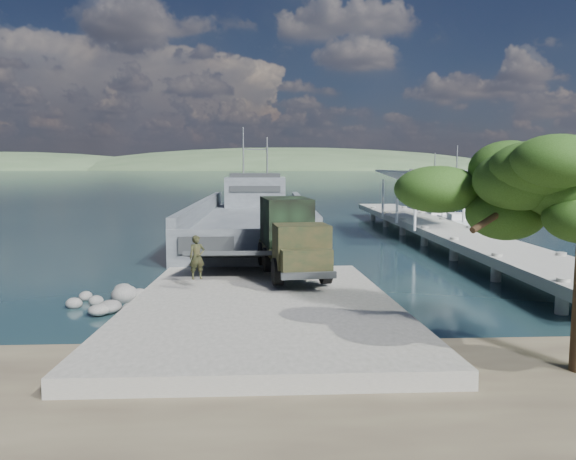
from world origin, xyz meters
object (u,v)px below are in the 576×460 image
object	(u,v)px
sailboat_near	(455,222)
overhang_tree	(565,195)
pier	(435,219)
soldier	(197,266)
landing_craft	(253,226)
sailboat_far	(434,217)
military_truck	(291,237)

from	to	relation	value
sailboat_near	overhang_tree	distance (m)	38.02
pier	soldier	size ratio (longest dim) A/B	23.87
sailboat_near	landing_craft	bearing A→B (deg)	-157.42
soldier	sailboat_near	world-z (taller)	sailboat_near
landing_craft	pier	bearing A→B (deg)	-12.35
overhang_tree	soldier	bearing A→B (deg)	137.94
landing_craft	soldier	bearing A→B (deg)	-94.57
sailboat_near	sailboat_far	world-z (taller)	sailboat_near
military_truck	sailboat_far	xyz separation A→B (m)	(16.22, 29.65, -1.88)
landing_craft	soldier	world-z (taller)	landing_craft
pier	sailboat_far	world-z (taller)	sailboat_far
pier	landing_craft	world-z (taller)	landing_craft
pier	soldier	distance (m)	23.76
military_truck	overhang_tree	size ratio (longest dim) A/B	1.16
soldier	pier	bearing A→B (deg)	27.33
landing_craft	overhang_tree	distance (m)	31.82
pier	overhang_tree	size ratio (longest dim) A/B	6.55
landing_craft	military_truck	world-z (taller)	landing_craft
pier	overhang_tree	distance (m)	27.90
soldier	overhang_tree	xyz separation A→B (m)	(10.40, -9.38, 3.47)
military_truck	sailboat_far	world-z (taller)	sailboat_far
sailboat_near	pier	bearing A→B (deg)	-112.83
sailboat_far	overhang_tree	distance (m)	43.57
landing_craft	overhang_tree	size ratio (longest dim) A/B	5.00
sailboat_far	landing_craft	bearing A→B (deg)	-146.06
soldier	military_truck	bearing A→B (deg)	16.28
landing_craft	sailboat_far	world-z (taller)	landing_craft
landing_craft	overhang_tree	bearing A→B (deg)	-73.67
landing_craft	sailboat_near	distance (m)	19.41
pier	military_truck	bearing A→B (deg)	-128.39
soldier	overhang_tree	world-z (taller)	overhang_tree
pier	military_truck	distance (m)	18.72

